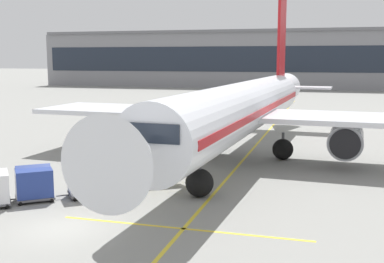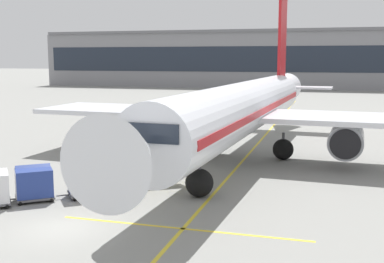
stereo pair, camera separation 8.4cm
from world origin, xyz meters
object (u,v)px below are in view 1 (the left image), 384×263
Objects in this scene: baggage_cart_second at (34,183)px; ground_crew_by_loader at (99,182)px; safety_cone_wingtip at (166,156)px; baggage_cart_lead at (86,179)px; safety_cone_engine_keepout at (168,153)px; ground_crew_marshaller at (89,172)px; ground_crew_by_carts at (79,182)px; parked_airplane at (244,109)px; belt_loader at (140,172)px.

baggage_cart_second reaches higher than ground_crew_by_loader.
baggage_cart_second is 3.32× the size of safety_cone_wingtip.
baggage_cart_lead is 2.82m from baggage_cart_second.
baggage_cart_lead is 11.79m from safety_cone_engine_keepout.
safety_cone_engine_keepout is (0.94, 11.73, -0.70)m from baggage_cart_lead.
baggage_cart_second is 3.56m from ground_crew_marshaller.
ground_crew_by_carts is (-1.11, -0.30, 0.00)m from ground_crew_by_loader.
ground_crew_by_loader and ground_crew_by_carts have the same top height.
safety_cone_engine_keepout is (1.00, 12.51, -0.70)m from ground_crew_by_carts.
parked_airplane reaches higher than ground_crew_by_loader.
baggage_cart_second is at bearing -117.79° from ground_crew_marshaller.
ground_crew_by_loader is 10.69m from safety_cone_wingtip.
parked_airplane is 6.95m from safety_cone_wingtip.
parked_airplane is 16.61× the size of baggage_cart_second.
belt_loader is at bearing -83.91° from safety_cone_wingtip.
safety_cone_wingtip is at bearing -77.37° from safety_cone_engine_keepout.
baggage_cart_lead reaches higher than ground_crew_marshaller.
baggage_cart_lead reaches higher than ground_crew_by_carts.
parked_airplane is 14.51m from ground_crew_by_loader.
baggage_cart_second reaches higher than ground_crew_marshaller.
parked_airplane is 15.24m from ground_crew_by_carts.
safety_cone_engine_keepout is at bearing 90.49° from ground_crew_by_loader.
belt_loader is 5.89× the size of safety_cone_wingtip.
ground_crew_by_loader is 1.15m from ground_crew_by_carts.
belt_loader is 3.59m from baggage_cart_lead.
ground_crew_by_loader is 2.73m from ground_crew_marshaller.
ground_crew_marshaller is at bearing 129.99° from ground_crew_by_loader.
ground_crew_marshaller is at bearing -99.29° from safety_cone_engine_keepout.
ground_crew_by_loader is 12.22m from safety_cone_engine_keepout.
parked_airplane is at bearing 55.47° from ground_crew_marshaller.
parked_airplane is 9.35× the size of belt_loader.
safety_cone_wingtip is at bearing 82.83° from baggage_cart_lead.
baggage_cart_lead and baggage_cart_second have the same top height.
safety_cone_engine_keepout is (1.65, 10.11, -0.70)m from ground_crew_marshaller.
ground_crew_by_carts is (-0.06, -0.78, -0.00)m from baggage_cart_lead.
parked_airplane reaches higher than safety_cone_wingtip.
belt_loader is at bearing 45.25° from baggage_cart_second.
ground_crew_by_carts is at bearing -94.67° from baggage_cart_lead.
ground_crew_by_carts is at bearing -164.71° from ground_crew_by_loader.
baggage_cart_lead is at bearing -94.58° from safety_cone_engine_keepout.
baggage_cart_second is 13.68m from safety_cone_engine_keepout.
belt_loader is 3.07m from ground_crew_marshaller.
ground_crew_by_loader is (1.04, -0.48, -0.00)m from baggage_cart_lead.
baggage_cart_second reaches higher than safety_cone_engine_keepout.
ground_crew_by_loader is 2.83× the size of safety_cone_engine_keepout.
parked_airplane is 14.54m from baggage_cart_lead.
belt_loader is 2.69× the size of ground_crew_marshaller.
ground_crew_by_carts is at bearing -117.25° from parked_airplane.
belt_loader is at bearing -116.27° from parked_airplane.
safety_cone_wingtip is (1.28, 10.19, -0.61)m from baggage_cart_lead.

